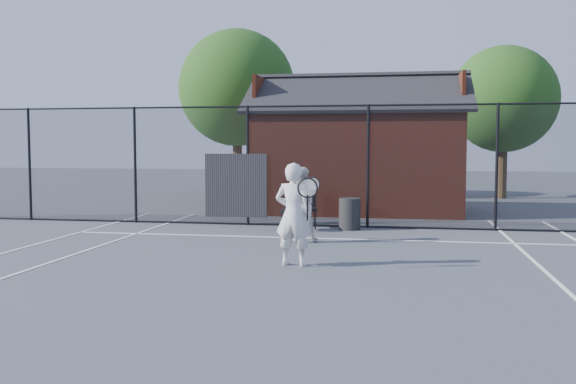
% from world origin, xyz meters
% --- Properties ---
extents(ground, '(80.00, 80.00, 0.00)m').
position_xyz_m(ground, '(0.00, 0.00, 0.00)').
color(ground, '#494D54').
rests_on(ground, ground).
extents(court_lines, '(11.02, 18.00, 0.01)m').
position_xyz_m(court_lines, '(0.00, -1.32, 0.01)').
color(court_lines, white).
rests_on(court_lines, ground).
extents(fence, '(22.04, 3.00, 3.00)m').
position_xyz_m(fence, '(-0.30, 5.00, 1.45)').
color(fence, black).
rests_on(fence, ground).
extents(clubhouse, '(6.50, 4.36, 4.19)m').
position_xyz_m(clubhouse, '(0.50, 9.00, 1.61)').
color(clubhouse, maroon).
rests_on(clubhouse, ground).
extents(tree_left, '(4.48, 4.48, 6.44)m').
position_xyz_m(tree_left, '(-4.50, 13.50, 4.19)').
color(tree_left, '#352615').
rests_on(tree_left, ground).
extents(tree_right, '(3.97, 3.97, 5.70)m').
position_xyz_m(tree_right, '(5.50, 14.50, 3.71)').
color(tree_right, '#352615').
rests_on(tree_right, ground).
extents(player_front, '(0.80, 0.62, 1.73)m').
position_xyz_m(player_front, '(0.05, -0.14, 0.87)').
color(player_front, white).
rests_on(player_front, ground).
extents(player_back, '(0.91, 0.76, 1.57)m').
position_xyz_m(player_back, '(-0.27, 2.48, 0.79)').
color(player_back, silver).
rests_on(player_back, ground).
extents(chair_left, '(0.55, 0.57, 1.08)m').
position_xyz_m(chair_left, '(-0.69, 4.10, 0.54)').
color(chair_left, black).
rests_on(chair_left, ground).
extents(chair_right, '(0.60, 0.62, 1.05)m').
position_xyz_m(chair_right, '(-0.45, 4.60, 0.52)').
color(chair_right, black).
rests_on(chair_right, ground).
extents(waste_bin, '(0.59, 0.59, 0.75)m').
position_xyz_m(waste_bin, '(0.60, 4.60, 0.38)').
color(waste_bin, '#242424').
rests_on(waste_bin, ground).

